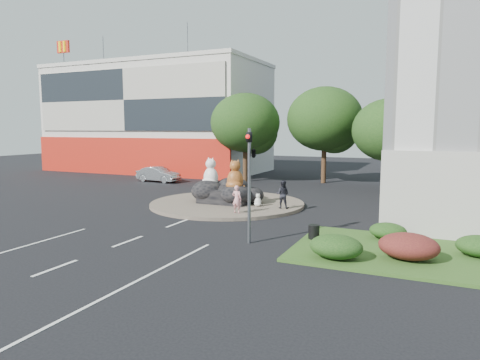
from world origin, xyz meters
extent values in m
plane|color=black|center=(0.00, 0.00, 0.00)|extent=(120.00, 120.00, 0.00)
cylinder|color=brown|center=(0.00, 10.00, 0.10)|extent=(10.00, 10.00, 0.20)
cube|color=beige|center=(-18.00, 28.00, 6.00)|extent=(25.00, 12.00, 12.00)
cube|color=red|center=(-18.00, 21.95, 2.00)|extent=(25.00, 0.30, 4.00)
cube|color=#B2AD9E|center=(-18.00, 21.90, 8.00)|extent=(24.00, 0.15, 6.50)
cube|color=beige|center=(-18.00, 28.00, 12.20)|extent=(25.20, 12.20, 0.40)
cylinder|color=#595B60|center=(-26.00, 28.00, 14.40)|extent=(0.10, 0.10, 4.00)
cylinder|color=#595B60|center=(-15.00, 30.00, 14.90)|extent=(0.10, 0.10, 5.00)
cube|color=red|center=(-28.50, 24.00, 14.60)|extent=(1.80, 0.25, 1.40)
cube|color=#2B541C|center=(12.00, 3.00, 0.06)|extent=(10.00, 6.00, 0.12)
cylinder|color=#382314|center=(-4.00, 22.00, 1.87)|extent=(0.44, 0.44, 3.74)
ellipsoid|color=#113310|center=(-4.00, 22.00, 5.53)|extent=(6.46, 6.46, 5.49)
sphere|color=#113310|center=(-3.20, 22.50, 4.68)|extent=(4.25, 4.25, 4.25)
sphere|color=#113310|center=(-4.70, 21.70, 4.93)|extent=(3.74, 3.74, 3.74)
cylinder|color=#382314|center=(3.00, 24.00, 1.98)|extent=(0.44, 0.44, 3.96)
ellipsoid|color=#113310|center=(3.00, 24.00, 5.85)|extent=(6.84, 6.84, 5.81)
sphere|color=#113310|center=(3.80, 24.50, 4.95)|extent=(4.50, 4.50, 4.50)
sphere|color=#113310|center=(2.30, 23.70, 5.22)|extent=(3.96, 3.96, 3.96)
cylinder|color=#382314|center=(9.00, 20.00, 1.65)|extent=(0.44, 0.44, 3.30)
ellipsoid|color=#113310|center=(9.00, 20.00, 4.88)|extent=(5.70, 5.70, 4.84)
sphere|color=#113310|center=(9.80, 20.50, 4.12)|extent=(3.75, 3.75, 3.75)
sphere|color=#113310|center=(8.30, 19.70, 4.35)|extent=(3.30, 3.30, 3.30)
ellipsoid|color=#113310|center=(9.00, 1.00, 0.57)|extent=(2.00, 1.60, 0.90)
ellipsoid|color=#471316|center=(11.50, 2.00, 0.61)|extent=(2.20, 1.76, 0.99)
ellipsoid|color=#113310|center=(10.50, 4.80, 0.48)|extent=(1.60, 1.28, 0.72)
cylinder|color=#595B60|center=(5.00, 2.00, 2.50)|extent=(0.14, 0.14, 5.00)
imported|color=black|center=(5.00, 2.00, 4.20)|extent=(0.21, 0.26, 1.30)
imported|color=black|center=(5.20, 2.00, 4.00)|extent=(0.26, 1.24, 0.50)
sphere|color=red|center=(5.00, 1.82, 4.65)|extent=(0.18, 0.18, 0.18)
cylinder|color=#595B60|center=(13.00, 8.00, 4.00)|extent=(0.18, 0.18, 8.00)
cylinder|color=#595B60|center=(12.00, 8.00, 8.00)|extent=(2.00, 0.12, 0.12)
cube|color=silver|center=(11.00, 8.00, 7.90)|extent=(0.50, 0.22, 0.12)
imported|color=pink|center=(2.10, 6.98, 1.00)|extent=(0.61, 0.43, 1.60)
imported|color=black|center=(4.00, 9.44, 1.05)|extent=(0.87, 0.71, 1.69)
imported|color=#A7AAAE|center=(-11.29, 18.33, 0.71)|extent=(4.39, 1.78, 1.41)
cylinder|color=black|center=(7.50, 3.47, 0.43)|extent=(0.65, 0.65, 0.62)
camera|label=1|loc=(12.20, -14.77, 5.00)|focal=32.00mm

